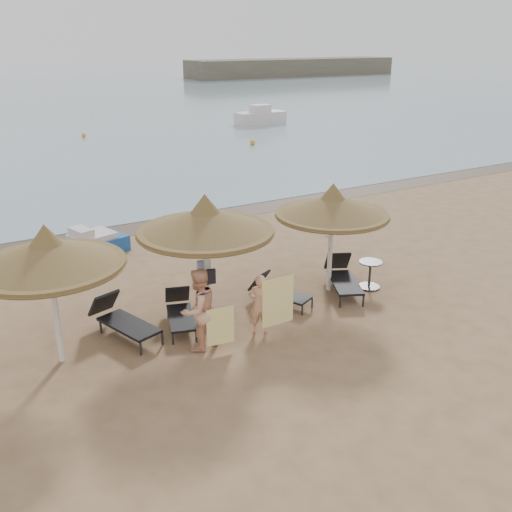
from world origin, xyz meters
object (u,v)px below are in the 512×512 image
at_px(lounger_far_left, 121,319).
at_px(lounger_near_left, 180,311).
at_px(pedal_boat, 92,244).
at_px(lounger_near_right, 277,291).
at_px(person_left, 198,304).
at_px(palapa_center, 205,221).
at_px(lounger_far_right, 343,276).
at_px(palapa_right, 332,206).
at_px(person_right, 260,299).
at_px(side_table, 370,275).
at_px(palapa_left, 48,254).

bearing_deg(lounger_far_left, lounger_near_left, -27.09).
bearing_deg(pedal_boat, lounger_far_left, -115.14).
xyz_separation_m(lounger_far_left, lounger_near_right, (4.07, -0.40, -0.07)).
bearing_deg(lounger_near_left, person_left, -76.01).
bearing_deg(palapa_center, lounger_far_right, -3.32).
distance_m(palapa_right, person_right, 3.48).
height_order(palapa_center, person_left, palapa_center).
relative_size(side_table, pedal_boat, 0.34).
bearing_deg(palapa_right, lounger_near_right, 179.01).
height_order(palapa_left, lounger_far_left, palapa_left).
relative_size(palapa_left, palapa_center, 0.96).
height_order(palapa_center, lounger_near_left, palapa_center).
bearing_deg(palapa_center, side_table, -5.85).
distance_m(palapa_left, palapa_right, 7.25).
bearing_deg(person_right, palapa_center, -27.92).
distance_m(palapa_center, lounger_near_left, 2.32).
xyz_separation_m(lounger_far_left, lounger_near_left, (1.38, -0.23, -0.05)).
bearing_deg(person_left, palapa_center, -140.30).
xyz_separation_m(lounger_near_right, lounger_far_right, (1.99, -0.23, 0.07)).
bearing_deg(lounger_near_left, palapa_right, 15.05).
bearing_deg(palapa_right, lounger_near_left, 177.31).
relative_size(palapa_left, person_left, 1.41).
xyz_separation_m(palapa_right, lounger_far_left, (-5.74, 0.43, -2.00)).
distance_m(lounger_near_left, person_left, 1.50).
bearing_deg(palapa_center, person_right, -56.29).
height_order(palapa_left, person_right, palapa_left).
bearing_deg(lounger_far_right, palapa_right, 172.90).
xyz_separation_m(person_right, pedal_boat, (-1.95, 7.25, -0.51)).
xyz_separation_m(lounger_far_right, pedal_boat, (-5.17, 6.32, -0.06)).
bearing_deg(person_left, lounger_near_left, -109.73).
bearing_deg(lounger_far_right, person_right, -138.50).
distance_m(palapa_center, lounger_near_right, 3.00).
bearing_deg(person_right, palapa_left, 14.44).
relative_size(palapa_right, side_table, 3.91).
relative_size(palapa_left, lounger_far_right, 1.48).
bearing_deg(person_right, palapa_right, -130.35).
bearing_deg(lounger_far_right, palapa_center, -157.92).
distance_m(lounger_near_right, lounger_far_right, 2.01).
distance_m(person_left, person_right, 1.56).
height_order(palapa_left, lounger_far_right, palapa_left).
xyz_separation_m(lounger_far_left, person_left, (1.30, -1.52, 0.70)).
relative_size(lounger_far_left, person_left, 0.96).
bearing_deg(lounger_far_left, palapa_right, -22.08).
bearing_deg(palapa_right, pedal_boat, 128.44).
relative_size(lounger_near_right, lounger_far_right, 0.84).
bearing_deg(lounger_far_left, pedal_boat, 63.37).
height_order(lounger_far_left, pedal_boat, pedal_boat).
xyz_separation_m(lounger_far_left, pedal_boat, (0.88, 5.69, -0.06)).
height_order(lounger_far_left, lounger_near_left, lounger_far_left).
bearing_deg(lounger_far_right, lounger_near_right, -161.20).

